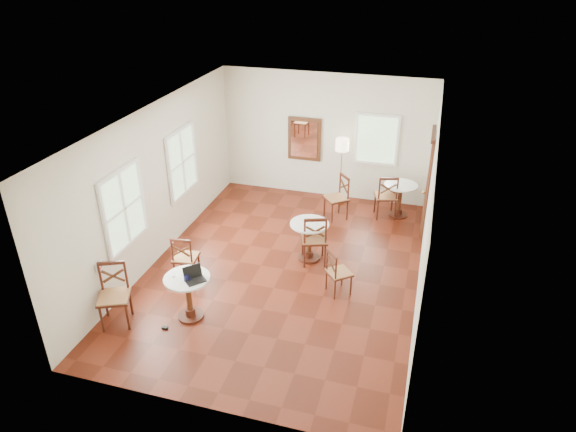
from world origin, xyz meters
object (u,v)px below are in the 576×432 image
object	(u,v)px
chair_back_a	(386,196)
navy_mug	(186,278)
chair_near_b	(114,295)
chair_mid_b	(338,272)
mouse	(189,270)
water_glass	(174,275)
cafe_table_mid	(309,237)
chair_back_b	(337,197)
floor_lamp	(342,149)
chair_near_a	(185,257)
chair_mid_a	(314,239)
cafe_table_near	(188,293)
laptop	(194,277)
power_adapter	(165,328)
cafe_table_back	(400,197)

from	to	relation	value
chair_back_a	navy_mug	distance (m)	5.30
chair_near_b	chair_mid_b	bearing A→B (deg)	4.58
mouse	water_glass	distance (m)	0.28
cafe_table_mid	chair_back_b	xyz separation A→B (m)	(0.18, 1.86, 0.01)
chair_back_b	floor_lamp	size ratio (longest dim) A/B	0.63
navy_mug	chair_near_a	bearing A→B (deg)	118.46
chair_mid_a	chair_back_b	distance (m)	1.97
chair_mid_b	navy_mug	world-z (taller)	navy_mug
cafe_table_near	laptop	bearing A→B (deg)	-6.84
mouse	navy_mug	world-z (taller)	navy_mug
chair_near_a	water_glass	bearing A→B (deg)	101.33
mouse	floor_lamp	bearing A→B (deg)	75.94
water_glass	laptop	bearing A→B (deg)	4.84
chair_near_a	power_adapter	world-z (taller)	chair_near_a
chair_back_b	mouse	size ratio (longest dim) A/B	10.33
cafe_table_mid	chair_near_b	xyz separation A→B (m)	(-2.55, -2.74, 0.04)
chair_back_a	chair_mid_a	bearing A→B (deg)	48.77
chair_back_a	chair_back_b	size ratio (longest dim) A/B	1.03
chair_back_a	chair_back_b	bearing A→B (deg)	2.41
navy_mug	water_glass	size ratio (longest dim) A/B	1.37
chair_near_a	chair_mid_a	distance (m)	2.44
chair_back_a	mouse	distance (m)	5.12
cafe_table_near	chair_near_a	bearing A→B (deg)	118.58
laptop	floor_lamp	bearing A→B (deg)	26.74
cafe_table_back	power_adapter	world-z (taller)	cafe_table_back
cafe_table_mid	water_glass	distance (m)	2.90
chair_back_a	floor_lamp	distance (m)	1.47
cafe_table_near	chair_mid_a	distance (m)	2.70
cafe_table_mid	navy_mug	world-z (taller)	navy_mug
floor_lamp	mouse	size ratio (longest dim) A/B	16.44
cafe_table_back	chair_back_b	bearing A→B (deg)	-160.35
power_adapter	mouse	bearing A→B (deg)	67.96
laptop	mouse	bearing A→B (deg)	84.94
chair_near_b	laptop	distance (m)	1.34
cafe_table_back	navy_mug	xyz separation A→B (m)	(-2.94, -4.72, 0.36)
cafe_table_near	water_glass	xyz separation A→B (m)	(-0.20, -0.05, 0.35)
cafe_table_near	water_glass	size ratio (longest dim) A/B	8.74
chair_back_a	mouse	world-z (taller)	chair_back_a
water_glass	chair_mid_a	bearing A→B (deg)	51.44
cafe_table_mid	chair_back_b	distance (m)	1.87
cafe_table_back	power_adapter	bearing A→B (deg)	-122.88
cafe_table_back	laptop	size ratio (longest dim) A/B	1.97
chair_near_a	floor_lamp	distance (m)	4.56
chair_back_b	chair_mid_a	bearing A→B (deg)	-41.21
cafe_table_mid	chair_back_a	xyz separation A→B (m)	(1.23, 2.20, 0.03)
chair_near_a	water_glass	xyz separation A→B (m)	(0.34, -1.04, 0.37)
laptop	chair_near_a	bearing A→B (deg)	76.75
cafe_table_mid	floor_lamp	distance (m)	2.79
mouse	cafe_table_mid	bearing A→B (deg)	59.25
chair_near_a	navy_mug	bearing A→B (deg)	111.64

